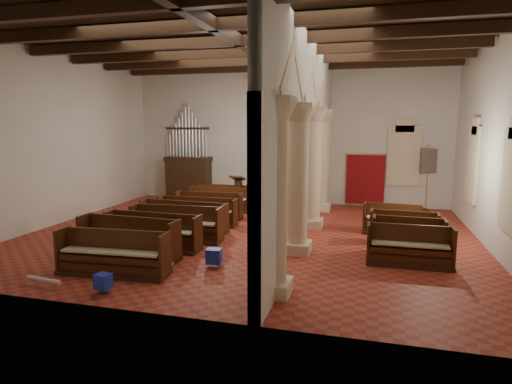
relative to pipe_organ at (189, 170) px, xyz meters
The scene contains 32 objects.
floor 7.24m from the pipe_organ, 50.71° to the right, with size 14.00×14.00×0.00m, color maroon.
ceiling 8.48m from the pipe_organ, 50.71° to the right, with size 14.00×14.00×0.00m, color #301F10.
wall_back 4.81m from the pipe_organ, ahead, with size 14.00×0.02×6.00m, color silver.
wall_front 12.46m from the pipe_organ, 68.63° to the right, with size 14.00×0.02×6.00m, color silver.
wall_left 6.26m from the pipe_organ, 114.44° to the right, with size 0.02×12.00×6.00m, color silver.
wall_right 12.85m from the pipe_organ, 25.56° to the right, with size 0.02×12.00×6.00m, color silver.
ceiling_beams 8.38m from the pipe_organ, 50.71° to the right, with size 13.80×11.80×0.30m, color black, non-canonical shape.
arcade 8.65m from the pipe_organ, 41.12° to the right, with size 0.90×11.90×6.00m.
window_right_b 11.89m from the pipe_organ, 14.65° to the right, with size 0.03×1.00×2.20m, color #306C50.
window_back 9.55m from the pipe_organ, ahead, with size 1.00×0.03×2.20m, color #306C50.
pipe_organ is the anchor object (origin of this frame).
lectern 3.35m from the pipe_organ, 27.09° to the right, with size 0.63×0.65×1.41m.
dossal_curtain 8.01m from the pipe_organ, ahead, with size 1.80×0.07×2.17m.
processional_banner 10.46m from the pipe_organ, ahead, with size 0.62×0.79×2.74m.
hymnal_box_a 11.31m from the pipe_organ, 75.42° to the right, with size 0.32×0.26×0.32m, color #16289C.
hymnal_box_b 9.88m from the pipe_organ, 62.68° to the right, with size 0.37×0.30×0.37m, color navy.
hymnal_box_c 6.61m from the pipe_organ, 62.97° to the right, with size 0.31×0.25×0.31m, color navy.
tube_heater_a 11.06m from the pipe_organ, 82.96° to the right, with size 0.09×0.09×0.92m, color white.
tube_heater_b 9.68m from the pipe_organ, 70.75° to the right, with size 0.09×0.09×0.94m, color white.
nave_pew_0 10.16m from the pipe_organ, 76.35° to the right, with size 2.73×0.87×1.06m.
nave_pew_1 8.98m from the pipe_organ, 76.40° to the right, with size 2.83×0.89×1.11m.
nave_pew_2 8.06m from the pipe_organ, 73.62° to the right, with size 2.88×0.77×1.02m.
nave_pew_3 7.26m from the pipe_organ, 69.28° to the right, with size 2.84×0.84×1.07m.
nave_pew_4 6.11m from the pipe_organ, 67.88° to the right, with size 3.04×0.80×0.99m.
nave_pew_5 5.26m from the pipe_organ, 63.11° to the right, with size 2.88×0.64×0.95m.
nave_pew_6 4.37m from the pipe_organ, 56.17° to the right, with size 2.57×0.73×0.97m.
nave_pew_7 3.44m from the pipe_organ, 44.09° to the right, with size 2.50×0.81×0.98m.
nave_pew_8 2.91m from the pipe_organ, 33.34° to the right, with size 2.69×0.70×0.96m.
aisle_pew_0 11.81m from the pipe_organ, 38.49° to the right, with size 2.09×0.70×1.02m.
aisle_pew_1 11.34m from the pipe_organ, 35.00° to the right, with size 1.90×0.75×1.04m.
aisle_pew_2 10.74m from the pipe_organ, 30.57° to the right, with size 1.95×0.76×1.00m.
aisle_pew_3 9.97m from the pipe_organ, 25.41° to the right, with size 1.89×0.78×0.98m.
Camera 1 is at (3.66, -12.84, 3.56)m, focal length 30.00 mm.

